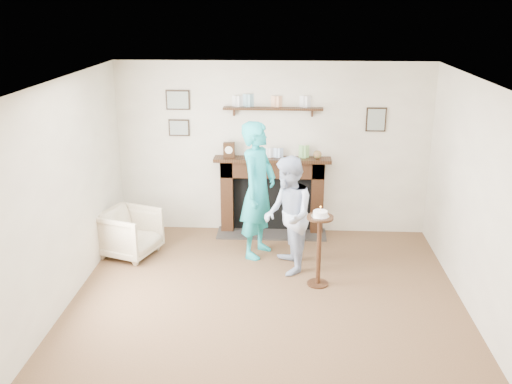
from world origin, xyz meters
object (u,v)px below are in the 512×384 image
Objects in this scene: pedestal_table at (319,237)px; man at (287,270)px; woman at (258,254)px; armchair at (131,254)px.

man is at bearing 135.46° from pedestal_table.
armchair is at bearing 115.59° from woman.
pedestal_table reaches higher than armchair.
woman is at bearing 132.41° from pedestal_table.
woman reaches higher than armchair.
pedestal_table is at bearing -116.11° from woman.
armchair is 1.73m from woman.
pedestal_table reaches higher than man.
pedestal_table is at bearing 35.69° from man.
man is 1.47× the size of pedestal_table.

